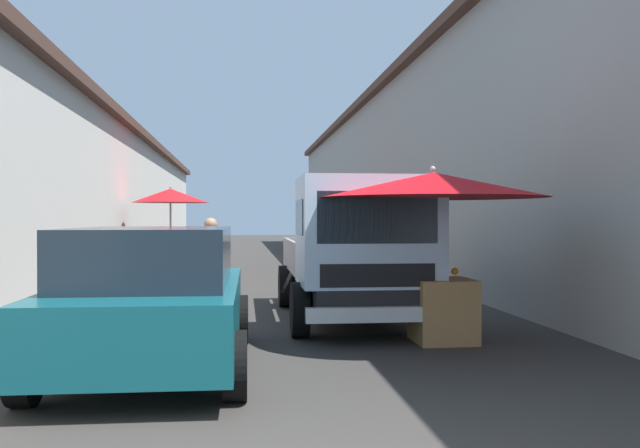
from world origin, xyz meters
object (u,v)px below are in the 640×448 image
object	(u,v)px
delivery_truck	(358,254)
parked_scooter	(172,274)
fruit_stall_near_right	(434,205)
hatchback_car	(153,298)
vendor_by_crates	(211,259)
fruit_stall_far_right	(171,210)
fruit_stall_mid_lane	(353,217)

from	to	relation	value
delivery_truck	parked_scooter	bearing A→B (deg)	35.74
fruit_stall_near_right	parked_scooter	size ratio (longest dim) A/B	1.66
hatchback_car	parked_scooter	world-z (taller)	hatchback_car
fruit_stall_near_right	vendor_by_crates	size ratio (longest dim) A/B	1.80
hatchback_car	parked_scooter	distance (m)	6.53
fruit_stall_near_right	parked_scooter	xyz separation A→B (m)	(5.46, 3.69, -1.26)
hatchback_car	parked_scooter	bearing A→B (deg)	3.87
hatchback_car	fruit_stall_far_right	bearing A→B (deg)	4.75
fruit_stall_near_right	delivery_truck	bearing A→B (deg)	28.30
parked_scooter	fruit_stall_far_right	bearing A→B (deg)	5.65
delivery_truck	fruit_stall_far_right	bearing A→B (deg)	18.96
fruit_stall_mid_lane	fruit_stall_near_right	distance (m)	12.36
fruit_stall_mid_lane	fruit_stall_near_right	xyz separation A→B (m)	(-12.32, 1.04, 0.15)
fruit_stall_far_right	vendor_by_crates	distance (m)	8.95
fruit_stall_far_right	fruit_stall_near_right	distance (m)	12.56
fruit_stall_far_right	delivery_truck	world-z (taller)	fruit_stall_far_right
fruit_stall_far_right	fruit_stall_mid_lane	bearing A→B (deg)	-84.46
parked_scooter	fruit_stall_mid_lane	bearing A→B (deg)	-34.56
fruit_stall_near_right	vendor_by_crates	bearing A→B (deg)	43.23
fruit_stall_near_right	hatchback_car	distance (m)	3.55
fruit_stall_far_right	vendor_by_crates	bearing A→B (deg)	-170.44
vendor_by_crates	parked_scooter	size ratio (longest dim) A/B	0.92
fruit_stall_mid_lane	vendor_by_crates	size ratio (longest dim) A/B	1.41
hatchback_car	fruit_stall_mid_lane	bearing A→B (deg)	-17.77
parked_scooter	fruit_stall_near_right	bearing A→B (deg)	-145.97
fruit_stall_mid_lane	parked_scooter	distance (m)	8.40
fruit_stall_far_right	parked_scooter	bearing A→B (deg)	-174.35
hatchback_car	vendor_by_crates	world-z (taller)	vendor_by_crates
fruit_stall_mid_lane	delivery_truck	size ratio (longest dim) A/B	0.44
fruit_stall_mid_lane	delivery_truck	xyz separation A→B (m)	(-10.98, 1.76, -0.52)
fruit_stall_far_right	hatchback_car	distance (m)	12.94
fruit_stall_mid_lane	hatchback_car	bearing A→B (deg)	162.23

